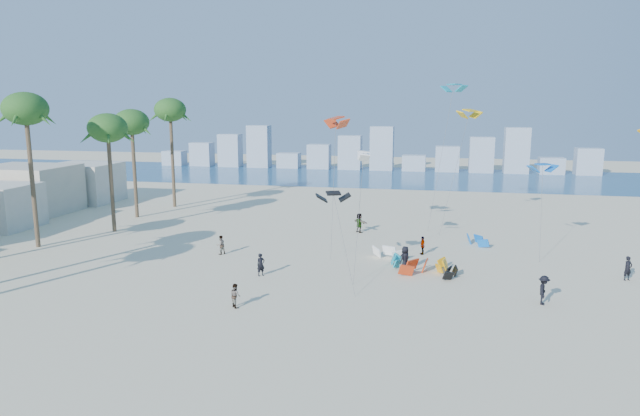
# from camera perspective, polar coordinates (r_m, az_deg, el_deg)

# --- Properties ---
(ground) EXTENTS (220.00, 220.00, 0.00)m
(ground) POSITION_cam_1_polar(r_m,az_deg,el_deg) (31.52, -11.68, -13.14)
(ground) COLOR beige
(ground) RESTS_ON ground
(ocean) EXTENTS (220.00, 220.00, 0.00)m
(ocean) POSITION_cam_1_polar(r_m,az_deg,el_deg) (99.88, 4.91, 3.26)
(ocean) COLOR navy
(ocean) RESTS_ON ground
(kitesurfer_near) EXTENTS (0.73, 0.71, 1.70)m
(kitesurfer_near) POSITION_cam_1_polar(r_m,az_deg,el_deg) (41.85, -6.05, -5.76)
(kitesurfer_near) COLOR black
(kitesurfer_near) RESTS_ON ground
(kitesurfer_mid) EXTENTS (0.93, 0.93, 1.52)m
(kitesurfer_mid) POSITION_cam_1_polar(r_m,az_deg,el_deg) (35.82, -8.62, -8.79)
(kitesurfer_mid) COLOR gray
(kitesurfer_mid) RESTS_ON ground
(kitesurfers_far) EXTENTS (32.35, 19.38, 1.92)m
(kitesurfers_far) POSITION_cam_1_polar(r_m,az_deg,el_deg) (46.20, 8.97, -4.18)
(kitesurfers_far) COLOR black
(kitesurfers_far) RESTS_ON ground
(grounded_kites) EXTENTS (10.48, 13.01, 0.96)m
(grounded_kites) POSITION_cam_1_polar(r_m,az_deg,el_deg) (45.68, 10.73, -5.04)
(grounded_kites) COLOR #0D8DA7
(grounded_kites) RESTS_ON ground
(flying_kites) EXTENTS (30.64, 27.90, 15.12)m
(flying_kites) POSITION_cam_1_polar(r_m,az_deg,el_deg) (49.84, 13.05, 7.83)
(flying_kites) COLOR black
(flying_kites) RESTS_ON ground
(palm_row) EXTENTS (9.09, 44.80, 13.60)m
(palm_row) POSITION_cam_1_polar(r_m,az_deg,el_deg) (53.97, -26.35, 7.46)
(palm_row) COLOR brown
(palm_row) RESTS_ON ground
(distant_skyline) EXTENTS (85.00, 3.00, 8.40)m
(distant_skyline) POSITION_cam_1_polar(r_m,az_deg,el_deg) (109.57, 4.95, 5.52)
(distant_skyline) COLOR #9EADBF
(distant_skyline) RESTS_ON ground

